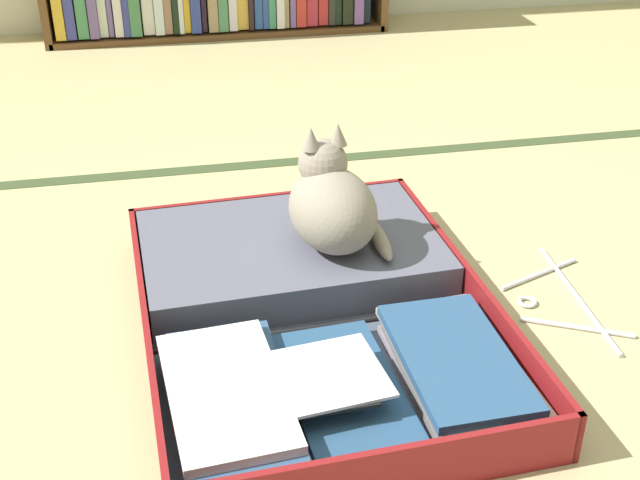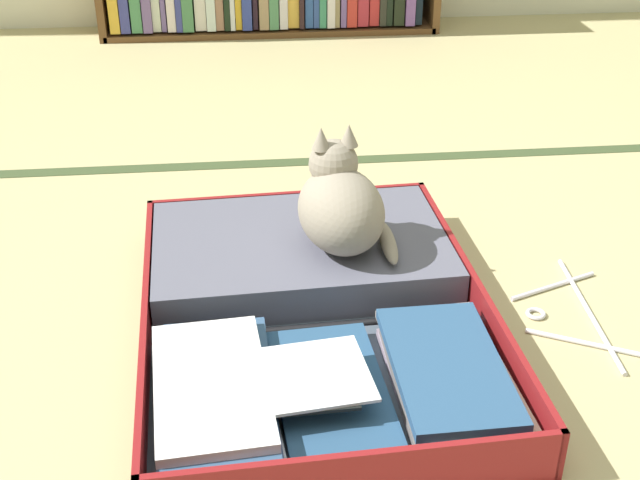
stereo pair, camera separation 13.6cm
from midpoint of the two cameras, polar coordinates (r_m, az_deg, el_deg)
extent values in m
plane|color=tan|center=(1.62, 5.69, -8.47)|extent=(10.00, 10.00, 0.00)
cube|color=#39492A|center=(2.40, 1.59, 5.30)|extent=(4.80, 0.05, 0.00)
cube|color=brown|center=(3.64, -2.22, 14.03)|extent=(1.35, 0.24, 0.02)
cube|color=maroon|center=(1.51, 3.51, -11.18)|extent=(0.68, 0.48, 0.01)
cube|color=maroon|center=(1.33, 5.51, -15.74)|extent=(0.66, 0.04, 0.10)
cube|color=maroon|center=(1.46, -9.16, -10.99)|extent=(0.03, 0.44, 0.10)
cube|color=maroon|center=(1.57, 15.30, -8.46)|extent=(0.03, 0.44, 0.10)
cube|color=#455260|center=(1.51, 3.52, -10.89)|extent=(0.65, 0.45, 0.01)
cube|color=maroon|center=(1.86, 0.77, -2.34)|extent=(0.68, 0.48, 0.01)
cube|color=maroon|center=(2.03, -0.20, 1.91)|extent=(0.66, 0.04, 0.10)
cube|color=maroon|center=(1.82, -9.30, -1.94)|extent=(0.03, 0.44, 0.10)
cube|color=maroon|center=(1.91, 10.38, -0.43)|extent=(0.03, 0.44, 0.10)
cube|color=#455260|center=(1.86, 0.77, -2.08)|extent=(0.65, 0.45, 0.01)
cylinder|color=black|center=(1.68, 2.00, -5.97)|extent=(0.64, 0.05, 0.02)
cube|color=silver|center=(1.48, -4.24, -11.01)|extent=(0.22, 0.38, 0.02)
cube|color=#364572|center=(1.46, -4.16, -10.80)|extent=(0.20, 0.34, 0.01)
cube|color=#314F73|center=(1.46, -4.25, -10.09)|extent=(0.20, 0.39, 0.02)
cube|color=white|center=(1.44, -4.65, -9.72)|extent=(0.22, 0.36, 0.02)
cube|color=#9D7BA4|center=(1.51, 3.39, -10.36)|extent=(0.21, 0.34, 0.01)
cube|color=navy|center=(1.49, 3.44, -10.17)|extent=(0.21, 0.38, 0.01)
cube|color=gray|center=(1.54, 11.16, -9.84)|extent=(0.20, 0.37, 0.02)
cube|color=slate|center=(1.53, 11.15, -9.30)|extent=(0.19, 0.33, 0.02)
cube|color=tan|center=(1.53, 11.32, -8.56)|extent=(0.21, 0.39, 0.01)
cube|color=navy|center=(1.51, 11.13, -8.36)|extent=(0.20, 0.35, 0.02)
cube|color=white|center=(1.45, 2.52, -9.06)|extent=(0.19, 0.20, 0.01)
cube|color=black|center=(1.44, 1.52, -9.71)|extent=(0.18, 0.16, 0.01)
cube|color=#565667|center=(1.84, 0.78, -1.02)|extent=(0.65, 0.44, 0.09)
torus|color=white|center=(1.85, 3.65, 0.64)|extent=(0.09, 0.09, 0.01)
cylinder|color=black|center=(2.00, -5.28, 1.39)|extent=(0.02, 0.02, 0.09)
cylinder|color=black|center=(2.05, 4.88, 2.10)|extent=(0.02, 0.02, 0.09)
cube|color=red|center=(1.29, -2.66, -15.55)|extent=(0.04, 0.00, 0.03)
cube|color=white|center=(1.38, 13.45, -13.91)|extent=(0.02, 0.00, 0.02)
cube|color=yellow|center=(1.37, 12.82, -14.16)|extent=(0.04, 0.00, 0.02)
ellipsoid|color=gray|center=(1.74, 3.66, 1.90)|extent=(0.22, 0.26, 0.17)
ellipsoid|color=gray|center=(1.81, 2.91, 1.71)|extent=(0.13, 0.10, 0.09)
sphere|color=gray|center=(1.74, 3.15, 5.11)|extent=(0.10, 0.10, 0.10)
cone|color=gray|center=(1.72, 4.15, 7.01)|extent=(0.04, 0.04, 0.05)
cone|color=gray|center=(1.71, 2.36, 6.81)|extent=(0.04, 0.04, 0.05)
sphere|color=#DFC944|center=(1.78, 3.24, 5.90)|extent=(0.02, 0.02, 0.02)
sphere|color=#DFC944|center=(1.77, 2.11, 5.76)|extent=(0.02, 0.02, 0.02)
ellipsoid|color=gray|center=(1.77, 6.79, -0.23)|extent=(0.03, 0.17, 0.03)
cylinder|color=silver|center=(1.85, 19.68, -4.65)|extent=(0.03, 0.41, 0.01)
cylinder|color=silver|center=(1.76, 19.42, -6.58)|extent=(0.20, 0.11, 0.01)
cylinder|color=silver|center=(1.91, 17.38, -3.03)|extent=(0.21, 0.09, 0.01)
torus|color=silver|center=(1.81, 16.41, -4.84)|extent=(0.04, 0.04, 0.01)
camera|label=1|loc=(0.07, -87.53, 1.41)|focal=47.63mm
camera|label=2|loc=(0.07, 92.47, -1.41)|focal=47.63mm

